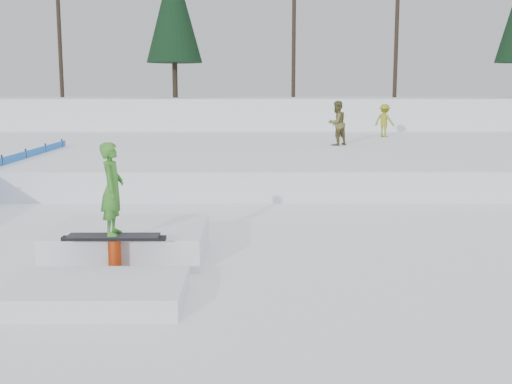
{
  "coord_description": "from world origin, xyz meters",
  "views": [
    {
      "loc": [
        0.42,
        -9.22,
        2.91
      ],
      "look_at": [
        0.5,
        2.0,
        1.1
      ],
      "focal_mm": 45.0,
      "sensor_mm": 36.0,
      "label": 1
    }
  ],
  "objects": [
    {
      "name": "ground",
      "position": [
        0.0,
        0.0,
        0.0
      ],
      "size": [
        120.0,
        120.0,
        0.0
      ],
      "primitive_type": "plane",
      "color": "white"
    },
    {
      "name": "snow_berm",
      "position": [
        0.0,
        30.0,
        1.2
      ],
      "size": [
        60.0,
        14.0,
        2.4
      ],
      "primitive_type": "cube",
      "color": "white",
      "rests_on": "ground"
    },
    {
      "name": "snow_midrise",
      "position": [
        0.0,
        16.0,
        0.4
      ],
      "size": [
        50.0,
        18.0,
        0.8
      ],
      "primitive_type": "cube",
      "color": "white",
      "rests_on": "ground"
    },
    {
      "name": "treeline",
      "position": [
        6.18,
        28.28,
        7.45
      ],
      "size": [
        40.24,
        4.22,
        10.5
      ],
      "color": "black",
      "rests_on": "snow_berm"
    },
    {
      "name": "walker_olive",
      "position": [
        3.63,
        14.87,
        1.63
      ],
      "size": [
        1.03,
        1.0,
        1.67
      ],
      "primitive_type": "imported",
      "rotation": [
        0.0,
        0.0,
        3.81
      ],
      "color": "brown",
      "rests_on": "snow_midrise"
    },
    {
      "name": "walker_ygreen",
      "position": [
        6.31,
        19.16,
        1.52
      ],
      "size": [
        1.06,
        1.02,
        1.45
      ],
      "primitive_type": "imported",
      "rotation": [
        0.0,
        0.0,
        2.43
      ],
      "color": "olive",
      "rests_on": "snow_midrise"
    },
    {
      "name": "jib_rail_feature",
      "position": [
        -1.7,
        1.02,
        0.3
      ],
      "size": [
        2.6,
        4.4,
        2.11
      ],
      "color": "white",
      "rests_on": "ground"
    }
  ]
}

